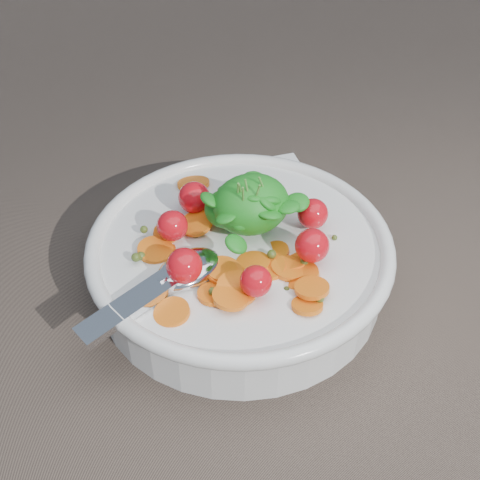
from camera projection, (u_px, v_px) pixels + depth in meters
name	position (u px, v px, depth m)	size (l,w,h in m)	color
ground	(247.00, 294.00, 0.63)	(6.00, 6.00, 0.00)	#6B5A4C
bowl	(240.00, 257.00, 0.62)	(0.34, 0.31, 0.13)	white
napkin	(254.00, 193.00, 0.76)	(0.16, 0.14, 0.01)	white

